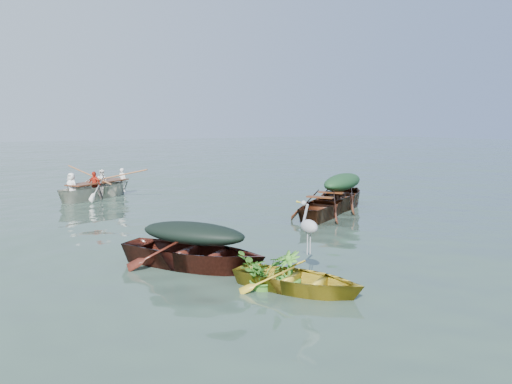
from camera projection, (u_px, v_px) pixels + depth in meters
ground at (325, 224)px, 13.32m from camera, size 140.00×140.00×0.00m
yellow_dinghy at (297, 291)px, 8.03m from camera, size 2.35×2.98×0.71m
dark_covered_boat at (194, 268)px, 9.32m from camera, size 3.32×4.00×0.97m
green_tarp_boat at (342, 208)px, 15.87m from camera, size 4.88×3.70×1.14m
open_wooden_boat at (325, 216)px, 14.49m from camera, size 4.41×3.52×1.02m
rowed_boat at (99, 198)px, 17.96m from camera, size 4.57×3.53×1.09m
dark_tarp_cover at (193, 232)px, 9.22m from camera, size 1.83×2.20×0.40m
green_tarp_cover at (343, 182)px, 15.76m from camera, size 2.68×2.03×0.52m
thwart_benches at (325, 198)px, 14.42m from camera, size 2.28×1.87×0.04m
heron at (309, 234)px, 8.42m from camera, size 0.44×0.48×0.92m
dinghy_weeds at (268, 247)px, 8.23m from camera, size 1.04×1.12×0.60m
rowers at (98, 172)px, 17.83m from camera, size 3.34×2.70×0.76m
oars at (98, 182)px, 17.88m from camera, size 1.87×2.53×0.06m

